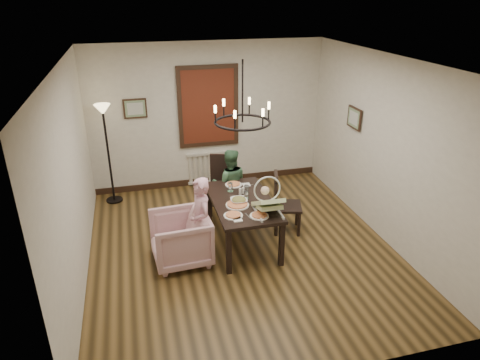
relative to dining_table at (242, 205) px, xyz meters
name	(u,v)px	position (x,y,z in m)	size (l,w,h in m)	color
room_shell	(235,154)	(-0.06, 0.22, 0.75)	(4.51, 5.00, 2.81)	brown
dining_table	(242,205)	(0.00, 0.00, 0.00)	(0.89, 1.58, 0.74)	black
chair_far	(222,185)	(-0.08, 1.06, -0.14)	(0.45, 0.45, 1.03)	black
chair_right	(288,203)	(0.80, 0.17, -0.15)	(0.44, 0.44, 1.00)	black
armchair	(180,238)	(-0.98, -0.25, -0.28)	(0.80, 0.82, 0.74)	beige
elderly_woman	(201,228)	(-0.69, -0.32, -0.11)	(0.39, 0.26, 1.08)	#DB9BAC
seated_man	(230,189)	(0.01, 0.87, -0.14)	(0.50, 0.39, 1.02)	#3B6442
baby_bouncer	(268,201)	(0.25, -0.47, 0.27)	(0.41, 0.57, 0.37)	beige
salad_bowl	(239,200)	(-0.07, -0.07, 0.12)	(0.30, 0.30, 0.07)	white
pizza_platter	(237,205)	(-0.12, -0.16, 0.10)	(0.34, 0.34, 0.04)	tan
drinking_glass	(246,196)	(0.06, 0.00, 0.15)	(0.07, 0.07, 0.14)	silver
window_blinds	(208,107)	(-0.06, 2.31, 0.95)	(1.00, 0.03, 1.40)	#542210
radiator	(210,167)	(-0.06, 2.33, -0.30)	(0.92, 0.12, 0.62)	silver
picture_back	(135,109)	(-1.41, 2.32, 1.00)	(0.42, 0.03, 0.36)	black
picture_right	(354,118)	(2.15, 0.75, 1.00)	(0.42, 0.03, 0.36)	black
floor_lamp	(109,156)	(-1.96, 2.00, 0.25)	(0.30, 0.30, 1.80)	black
chandelier	(242,122)	(0.00, 0.00, 1.30)	(0.80, 0.80, 0.04)	black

